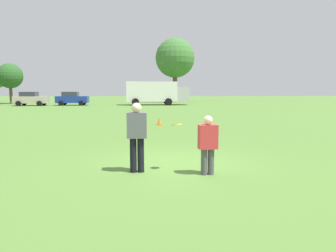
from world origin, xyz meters
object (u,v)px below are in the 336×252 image
frisbee (177,125)px  parked_car_mid_left (31,99)px  player_thrower (137,133)px  traffic_cone (159,121)px  parked_car_center (72,98)px  box_truck (156,92)px  player_defender (208,142)px

frisbee → parked_car_mid_left: parked_car_mid_left is taller
player_thrower → traffic_cone: 10.61m
parked_car_center → frisbee: bearing=-70.8°
player_thrower → traffic_cone: bearing=86.5°
parked_car_mid_left → parked_car_center: 5.23m
frisbee → box_truck: (-0.62, 34.75, 0.54)m
player_defender → parked_car_mid_left: 38.35m
player_thrower → box_truck: box_truck is taller
frisbee → traffic_cone: (-0.37, 10.45, -0.98)m
traffic_cone → parked_car_center: (-11.61, 23.88, 0.69)m
parked_car_center → box_truck: bearing=2.2°
frisbee → parked_car_center: (-11.98, 34.32, -0.28)m
parked_car_mid_left → box_truck: size_ratio=0.50×
player_defender → traffic_cone: size_ratio=3.06×
traffic_cone → parked_car_mid_left: size_ratio=0.11×
box_truck → traffic_cone: bearing=-89.4°
traffic_cone → box_truck: size_ratio=0.06×
player_thrower → parked_car_mid_left: parked_car_mid_left is taller
frisbee → box_truck: box_truck is taller
parked_car_center → parked_car_mid_left: bearing=-171.0°
player_defender → traffic_cone: player_defender is taller
frisbee → parked_car_mid_left: (-17.14, 33.51, -0.28)m
traffic_cone → box_truck: bearing=90.6°
player_defender → frisbee: bearing=151.1°
player_defender → traffic_cone: 10.93m
frisbee → parked_car_center: 36.36m
player_thrower → parked_car_center: bearing=107.7°
box_truck → parked_car_mid_left: bearing=-175.7°
player_defender → parked_car_mid_left: size_ratio=0.34×
frisbee → parked_car_mid_left: bearing=117.1°
player_defender → player_thrower: bearing=170.6°
parked_car_mid_left → parked_car_center: size_ratio=1.00×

